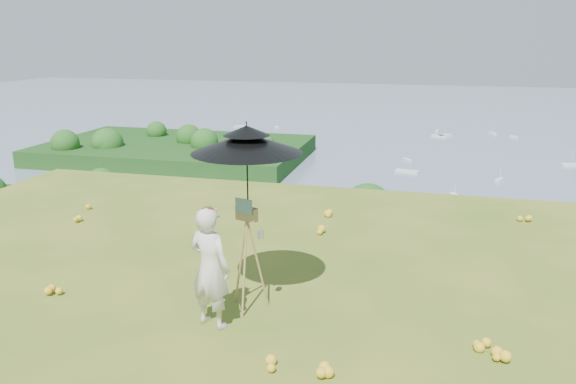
% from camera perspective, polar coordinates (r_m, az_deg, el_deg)
% --- Properties ---
extents(ground, '(14.00, 14.00, 0.00)m').
position_cam_1_polar(ground, '(7.05, -9.35, -13.65)').
color(ground, '#42631C').
rests_on(ground, ground).
extents(shoreline_tier, '(170.00, 28.00, 8.00)m').
position_cam_1_polar(shoreline_tier, '(89.76, 11.40, -10.84)').
color(shoreline_tier, '#675E53').
rests_on(shoreline_tier, bay_water).
extents(bay_water, '(700.00, 700.00, 0.00)m').
position_cam_1_polar(bay_water, '(248.45, 13.63, 6.44)').
color(bay_water, slate).
rests_on(bay_water, ground).
extents(peninsula, '(90.00, 60.00, 12.00)m').
position_cam_1_polar(peninsula, '(181.28, -11.33, 4.93)').
color(peninsula, '#0F3910').
rests_on(peninsula, bay_water).
extents(slope_trees, '(110.00, 50.00, 6.00)m').
position_cam_1_polar(slope_trees, '(44.66, 9.84, -9.06)').
color(slope_trees, '#225218').
rests_on(slope_trees, forest_slope).
extents(harbor_town, '(110.00, 22.00, 5.00)m').
position_cam_1_polar(harbor_town, '(87.10, 11.62, -7.00)').
color(harbor_town, silver).
rests_on(harbor_town, shoreline_tier).
extents(moored_boats, '(140.00, 140.00, 0.70)m').
position_cam_1_polar(moored_boats, '(171.34, 8.93, 2.85)').
color(moored_boats, silver).
rests_on(moored_boats, bay_water).
extents(wildflowers, '(10.00, 10.50, 0.12)m').
position_cam_1_polar(wildflowers, '(7.22, -8.57, -12.32)').
color(wildflowers, gold).
rests_on(wildflowers, ground).
extents(painter, '(0.63, 0.51, 1.51)m').
position_cam_1_polar(painter, '(6.80, -7.92, -7.62)').
color(painter, silver).
rests_on(painter, ground).
extents(field_easel, '(0.71, 0.71, 1.49)m').
position_cam_1_polar(field_easel, '(7.17, -4.13, -6.33)').
color(field_easel, olive).
rests_on(field_easel, ground).
extents(sun_umbrella, '(1.69, 1.69, 1.21)m').
position_cam_1_polar(sun_umbrella, '(6.87, -4.16, 2.19)').
color(sun_umbrella, black).
rests_on(sun_umbrella, field_easel).
extents(painter_cap, '(0.25, 0.27, 0.10)m').
position_cam_1_polar(painter_cap, '(6.55, -8.15, -1.86)').
color(painter_cap, '#E37D7C').
rests_on(painter_cap, painter).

